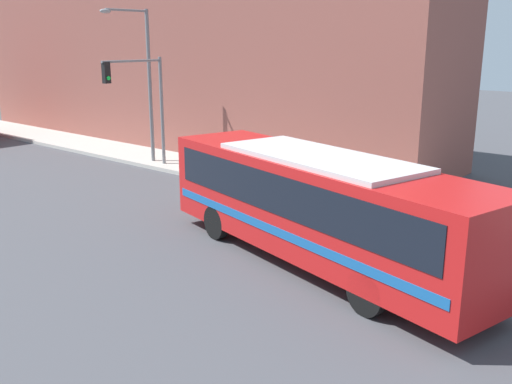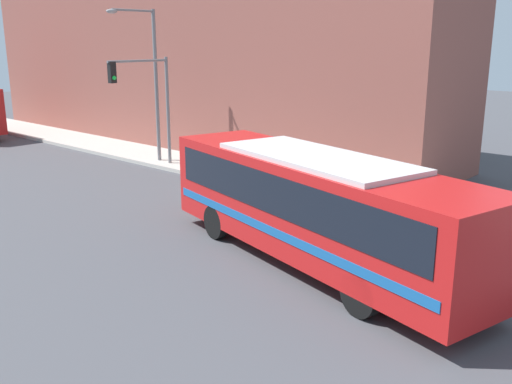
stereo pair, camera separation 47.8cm
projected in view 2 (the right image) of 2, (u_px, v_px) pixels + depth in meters
The scene contains 8 objects.
ground_plane at pixel (326, 263), 15.73m from camera, with size 120.00×120.00×0.00m, color #47474C.
sidewalk at pixel (101, 145), 32.94m from camera, with size 3.10×70.00×0.18m.
building_facade at pixel (187, 44), 33.12m from camera, with size 6.00×32.89×11.46m.
city_bus at pixel (315, 202), 15.23m from camera, with size 5.06×11.05×3.06m.
fire_hydrant at pixel (305, 184), 22.20m from camera, with size 0.23×0.30×0.72m.
traffic_light_pole at pixel (148, 92), 26.04m from camera, with size 3.28×0.35×5.04m.
parking_meter at pixel (235, 156), 24.51m from camera, with size 0.14×0.14×1.41m.
street_lamp at pixel (150, 73), 27.08m from camera, with size 2.65×0.28×7.19m.
Camera 2 is at (-12.25, -8.35, 5.95)m, focal length 40.00 mm.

